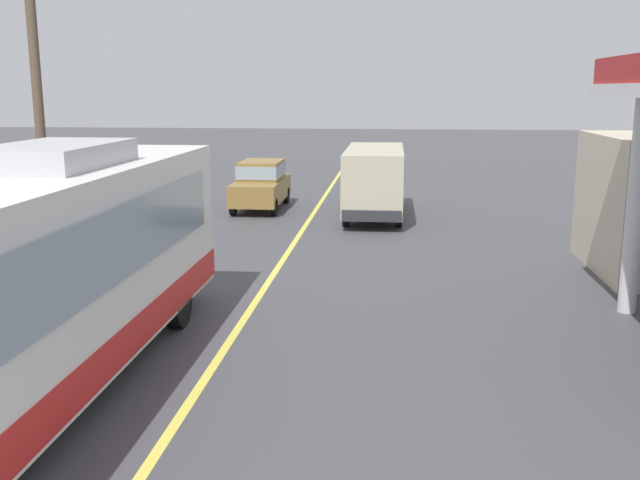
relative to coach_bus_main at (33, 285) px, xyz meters
The scene contains 6 objects.
ground 14.39m from the coach_bus_main, 80.85° to the left, with size 120.00×120.00×0.00m, color #424247.
lane_divider_stripe 9.54m from the coach_bus_main, 76.00° to the left, with size 0.16×50.00×0.01m, color #D8CC4C.
coach_bus_main is the anchor object (origin of this frame).
minibus_opposing_lane 16.61m from the coach_bus_main, 74.23° to the left, with size 2.04×6.13×2.44m.
car_trailing_behind_bus 17.30m from the coach_bus_main, 89.50° to the left, with size 1.70×4.20×1.82m.
utility_pole_roadside 8.28m from the coach_bus_main, 115.11° to the left, with size 1.80×0.24×8.96m.
Camera 1 is at (2.90, -3.64, 4.50)m, focal length 40.11 mm.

